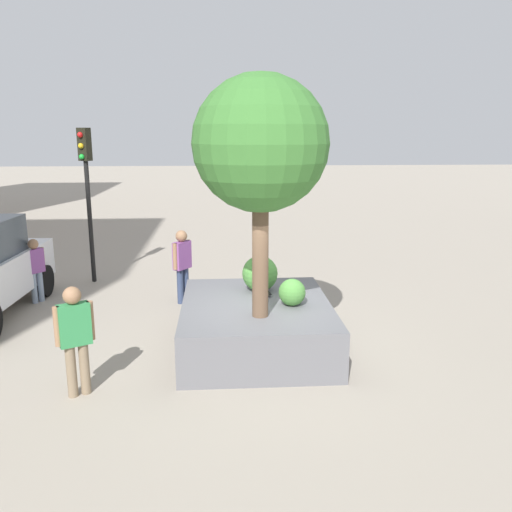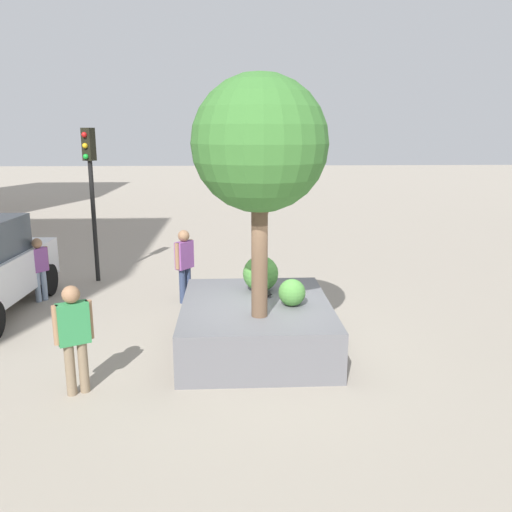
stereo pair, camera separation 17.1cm
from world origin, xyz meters
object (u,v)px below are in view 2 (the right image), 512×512
at_px(skateboard, 262,290).
at_px(passerby_with_bag, 74,332).
at_px(bystander_watching, 39,265).
at_px(planter_ledge, 256,325).
at_px(skateboarder, 262,241).
at_px(plaza_tree, 260,145).
at_px(pedestrian_crossing, 184,261).
at_px(traffic_light_corner, 91,178).

relative_size(skateboard, passerby_with_bag, 0.47).
xyz_separation_m(skateboard, bystander_watching, (2.45, 5.25, -0.04)).
xyz_separation_m(planter_ledge, skateboarder, (0.64, -0.15, 1.50)).
height_order(plaza_tree, skateboard, plaza_tree).
relative_size(skateboarder, pedestrian_crossing, 0.95).
xyz_separation_m(plaza_tree, skateboard, (1.39, -0.12, -2.87)).
bearing_deg(skateboard, passerby_with_bag, 127.85).
distance_m(skateboarder, passerby_with_bag, 3.95).
height_order(planter_ledge, passerby_with_bag, passerby_with_bag).
bearing_deg(pedestrian_crossing, traffic_light_corner, 52.10).
bearing_deg(traffic_light_corner, skateboard, -134.35).
bearing_deg(plaza_tree, skateboarder, -5.07).
distance_m(bystander_watching, pedestrian_crossing, 3.54).
bearing_deg(traffic_light_corner, passerby_with_bag, -168.90).
bearing_deg(passerby_with_bag, skateboarder, -52.15).
distance_m(planter_ledge, skateboard, 0.82).
xyz_separation_m(skateboarder, passerby_with_bag, (-2.36, 3.04, -0.92)).
relative_size(skateboarder, bystander_watching, 1.08).
relative_size(skateboarder, traffic_light_corner, 0.41).
distance_m(skateboard, pedestrian_crossing, 2.80).
xyz_separation_m(bystander_watching, passerby_with_bag, (-4.81, -2.22, 0.11)).
bearing_deg(skateboard, planter_ledge, 167.10).
height_order(plaza_tree, pedestrian_crossing, plaza_tree).
distance_m(skateboarder, traffic_light_corner, 6.12).
relative_size(plaza_tree, traffic_light_corner, 0.98).
bearing_deg(traffic_light_corner, skateboarder, -134.35).
bearing_deg(traffic_light_corner, pedestrian_crossing, -127.90).
height_order(plaza_tree, traffic_light_corner, plaza_tree).
bearing_deg(pedestrian_crossing, passerby_with_bag, 163.96).
height_order(planter_ledge, pedestrian_crossing, pedestrian_crossing).
bearing_deg(traffic_light_corner, plaza_tree, -143.20).
relative_size(plaza_tree, passerby_with_bag, 2.31).
xyz_separation_m(skateboard, skateboarder, (0.00, 0.00, 0.99)).
xyz_separation_m(skateboard, passerby_with_bag, (-2.36, 3.04, 0.07)).
distance_m(planter_ledge, plaza_tree, 3.45).
bearing_deg(skateboarder, plaza_tree, 174.93).
relative_size(plaza_tree, skateboard, 4.93).
bearing_deg(traffic_light_corner, bystander_watching, 152.62).
bearing_deg(bystander_watching, pedestrian_crossing, -94.05).
bearing_deg(plaza_tree, planter_ledge, 1.74).
bearing_deg(passerby_with_bag, traffic_light_corner, 11.10).
height_order(plaza_tree, passerby_with_bag, plaza_tree).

